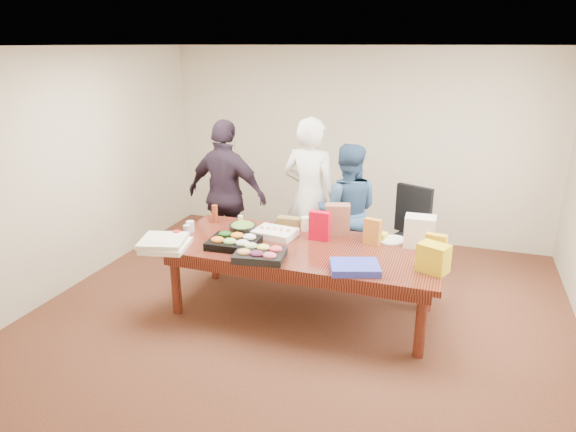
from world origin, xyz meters
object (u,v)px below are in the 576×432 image
at_px(sheet_cake, 275,233).
at_px(conference_table, 303,279).
at_px(office_chair, 410,239).
at_px(salad_bowl, 243,229).
at_px(person_center, 310,197).
at_px(person_right, 346,212).

bearing_deg(sheet_cake, conference_table, -17.68).
bearing_deg(office_chair, salad_bowl, -126.92).
relative_size(person_center, salad_bowl, 6.43).
height_order(office_chair, person_center, person_center).
xyz_separation_m(conference_table, office_chair, (0.97, 1.13, 0.16)).
xyz_separation_m(conference_table, salad_bowl, (-0.73, 0.15, 0.42)).
bearing_deg(sheet_cake, salad_bowl, -169.36).
bearing_deg(conference_table, person_center, 102.93).
xyz_separation_m(person_right, salad_bowl, (-0.95, -0.90, -0.02)).
height_order(person_center, sheet_cake, person_center).
bearing_deg(person_right, sheet_cake, 45.00).
relative_size(person_center, sheet_cake, 4.48).
bearing_deg(office_chair, person_center, -152.46).
height_order(conference_table, salad_bowl, salad_bowl).
distance_m(person_right, sheet_cake, 1.06).
distance_m(person_center, sheet_cake, 0.89).
xyz_separation_m(office_chair, person_right, (-0.75, -0.08, 0.28)).
height_order(person_right, sheet_cake, person_right).
height_order(person_right, salad_bowl, person_right).
xyz_separation_m(office_chair, salad_bowl, (-1.70, -0.98, 0.26)).
bearing_deg(salad_bowl, sheet_cake, 3.61).
relative_size(office_chair, salad_bowl, 3.60).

